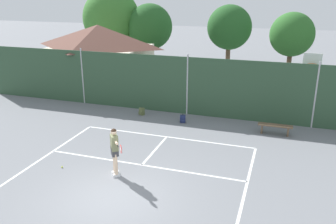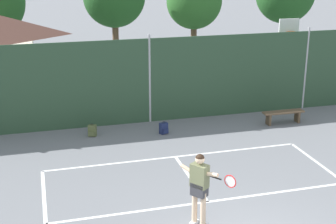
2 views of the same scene
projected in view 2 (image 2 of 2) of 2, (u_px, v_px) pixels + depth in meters
chainlink_fence at (150, 81)px, 18.08m from camera, size 26.09×0.09×3.34m
basketball_hoop at (287, 48)px, 20.45m from camera, size 0.90×0.67×3.55m
tennis_player at (200, 184)px, 11.13m from camera, size 0.98×1.13×1.85m
backpack_olive at (92, 131)px, 17.05m from camera, size 0.33×0.31×0.46m
backpack_navy at (164, 128)px, 17.28m from camera, size 0.33×0.31×0.46m
courtside_bench at (283, 114)px, 18.26m from camera, size 1.60×0.36×0.48m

